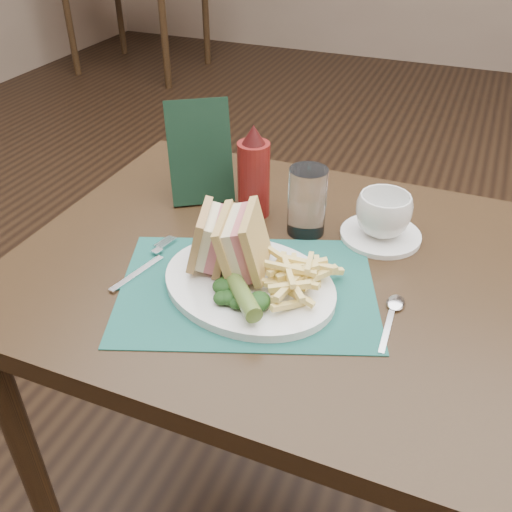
{
  "coord_description": "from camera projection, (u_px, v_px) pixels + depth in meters",
  "views": [
    {
      "loc": [
        0.29,
        -1.28,
        1.33
      ],
      "look_at": [
        -0.01,
        -0.57,
        0.8
      ],
      "focal_mm": 40.0,
      "sensor_mm": 36.0,
      "label": 1
    }
  ],
  "objects": [
    {
      "name": "sandwich_half_b",
      "position": [
        231.0,
        242.0,
        0.92
      ],
      "size": [
        0.1,
        0.13,
        0.11
      ],
      "primitive_type": null,
      "rotation": [
        0.0,
        -0.24,
        0.24
      ],
      "color": "#D9B369",
      "rests_on": "plate"
    },
    {
      "name": "table_main",
      "position": [
        271.0,
        399.0,
        1.23
      ],
      "size": [
        0.9,
        0.75,
        0.75
      ],
      "primitive_type": null,
      "color": "black",
      "rests_on": "ground"
    },
    {
      "name": "ketchup_bottle",
      "position": [
        254.0,
        171.0,
        1.09
      ],
      "size": [
        0.08,
        0.08,
        0.19
      ],
      "primitive_type": null,
      "rotation": [
        0.0,
        0.0,
        0.25
      ],
      "color": "maroon",
      "rests_on": "table_main"
    },
    {
      "name": "saucer",
      "position": [
        380.0,
        235.0,
        1.07
      ],
      "size": [
        0.17,
        0.17,
        0.01
      ],
      "primitive_type": "cylinder",
      "rotation": [
        0.0,
        0.0,
        0.11
      ],
      "color": "white",
      "rests_on": "table_main"
    },
    {
      "name": "drinking_glass",
      "position": [
        307.0,
        201.0,
        1.05
      ],
      "size": [
        0.07,
        0.07,
        0.13
      ],
      "primitive_type": "cylinder",
      "rotation": [
        0.0,
        0.0,
        -0.02
      ],
      "color": "white",
      "rests_on": "table_main"
    },
    {
      "name": "floor",
      "position": [
        325.0,
        366.0,
        1.82
      ],
      "size": [
        7.0,
        7.0,
        0.0
      ],
      "primitive_type": "plane",
      "color": "black",
      "rests_on": "ground"
    },
    {
      "name": "sandwich_half_a",
      "position": [
        200.0,
        237.0,
        0.95
      ],
      "size": [
        0.1,
        0.12,
        0.1
      ],
      "primitive_type": null,
      "rotation": [
        0.0,
        0.24,
        0.31
      ],
      "color": "tan",
      "rests_on": "plate"
    },
    {
      "name": "check_presenter",
      "position": [
        200.0,
        152.0,
        1.14
      ],
      "size": [
        0.15,
        0.13,
        0.2
      ],
      "primitive_type": "cube",
      "rotation": [
        -0.31,
        0.0,
        0.59
      ],
      "color": "black",
      "rests_on": "table_main"
    },
    {
      "name": "wall_back",
      "position": [
        453.0,
        66.0,
        4.48
      ],
      "size": [
        6.0,
        0.0,
        6.0
      ],
      "primitive_type": "plane",
      "rotation": [
        1.57,
        0.0,
        0.0
      ],
      "color": "gray",
      "rests_on": "ground"
    },
    {
      "name": "fries_pile",
      "position": [
        290.0,
        274.0,
        0.9
      ],
      "size": [
        0.18,
        0.2,
        0.05
      ],
      "primitive_type": null,
      "color": "#F5DC7A",
      "rests_on": "plate"
    },
    {
      "name": "placemat",
      "position": [
        247.0,
        289.0,
        0.94
      ],
      "size": [
        0.5,
        0.43,
        0.0
      ],
      "primitive_type": "cube",
      "rotation": [
        0.0,
        0.0,
        0.36
      ],
      "color": "#1A544C",
      "rests_on": "table_main"
    },
    {
      "name": "kale_garnish",
      "position": [
        238.0,
        297.0,
        0.88
      ],
      "size": [
        0.11,
        0.08,
        0.03
      ],
      "primitive_type": null,
      "color": "black",
      "rests_on": "plate"
    },
    {
      "name": "spoon",
      "position": [
        390.0,
        320.0,
        0.87
      ],
      "size": [
        0.04,
        0.15,
        0.01
      ],
      "primitive_type": null,
      "rotation": [
        0.0,
        0.0,
        0.04
      ],
      "color": "silver",
      "rests_on": "table_main"
    },
    {
      "name": "coffee_cup",
      "position": [
        383.0,
        215.0,
        1.04
      ],
      "size": [
        0.14,
        0.14,
        0.08
      ],
      "primitive_type": "imported",
      "rotation": [
        0.0,
        0.0,
        0.94
      ],
      "color": "white",
      "rests_on": "saucer"
    },
    {
      "name": "fork",
      "position": [
        146.0,
        262.0,
        0.99
      ],
      "size": [
        0.07,
        0.17,
        0.01
      ],
      "primitive_type": null,
      "rotation": [
        0.0,
        0.0,
        -0.22
      ],
      "color": "silver",
      "rests_on": "placemat"
    },
    {
      "name": "table_bg_left",
      "position": [
        139.0,
        18.0,
        4.21
      ],
      "size": [
        0.9,
        0.75,
        0.75
      ],
      "primitive_type": null,
      "color": "black",
      "rests_on": "ground"
    },
    {
      "name": "pickle_spear",
      "position": [
        241.0,
        293.0,
        0.87
      ],
      "size": [
        0.1,
        0.11,
        0.03
      ],
      "primitive_type": "cylinder",
      "rotation": [
        1.54,
        0.0,
        0.73
      ],
      "color": "#4C6A28",
      "rests_on": "plate"
    },
    {
      "name": "plate",
      "position": [
        249.0,
        284.0,
        0.94
      ],
      "size": [
        0.35,
        0.31,
        0.01
      ],
      "primitive_type": null,
      "rotation": [
        0.0,
        0.0,
        -0.26
      ],
      "color": "white",
      "rests_on": "placemat"
    }
  ]
}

